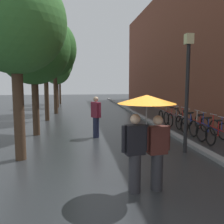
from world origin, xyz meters
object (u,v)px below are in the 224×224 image
(parked_bicycle_3, at_px, (194,125))
(street_lamp_post, at_px, (187,84))
(street_tree_0, at_px, (15,23))
(street_tree_2, at_px, (45,51))
(parked_bicycle_7, at_px, (169,116))
(street_tree_5, at_px, (59,62))
(parked_bicycle_4, at_px, (189,122))
(parked_bicycle_0, at_px, (223,135))
(parked_bicycle_1, at_px, (212,131))
(street_tree_4, at_px, (56,68))
(parked_bicycle_2, at_px, (204,128))
(parked_bicycle_6, at_px, (175,118))
(couple_under_umbrella, at_px, (146,126))
(street_tree_3, at_px, (54,49))
(street_tree_1, at_px, (33,47))
(pedestrian_walking_midground, at_px, (96,117))
(parked_bicycle_5, at_px, (180,119))

(parked_bicycle_3, bearing_deg, street_lamp_post, -121.17)
(street_tree_0, xyz_separation_m, street_tree_2, (-0.10, 7.59, 0.13))
(street_tree_2, distance_m, parked_bicycle_7, 8.16)
(street_tree_5, height_order, parked_bicycle_4, street_tree_5)
(parked_bicycle_0, height_order, parked_bicycle_4, same)
(street_tree_0, height_order, street_lamp_post, street_tree_0)
(parked_bicycle_1, bearing_deg, street_tree_2, 138.99)
(street_tree_4, relative_size, parked_bicycle_7, 4.67)
(parked_bicycle_1, bearing_deg, street_tree_4, 117.29)
(parked_bicycle_0, xyz_separation_m, parked_bicycle_3, (-0.00, 2.25, 0.00))
(street_tree_0, relative_size, parked_bicycle_2, 4.80)
(parked_bicycle_0, height_order, parked_bicycle_1, same)
(street_tree_2, height_order, parked_bicycle_6, street_tree_2)
(couple_under_umbrella, relative_size, street_lamp_post, 0.54)
(parked_bicycle_3, relative_size, couple_under_umbrella, 0.54)
(street_tree_4, bearing_deg, parked_bicycle_3, -59.74)
(parked_bicycle_1, bearing_deg, parked_bicycle_6, 89.93)
(street_tree_3, bearing_deg, parked_bicycle_3, -48.98)
(street_tree_3, bearing_deg, street_tree_5, 91.51)
(street_tree_4, distance_m, parked_bicycle_7, 11.97)
(street_tree_5, height_order, parked_bicycle_3, street_tree_5)
(parked_bicycle_2, bearing_deg, parked_bicycle_1, -96.43)
(street_tree_1, height_order, street_tree_3, street_tree_3)
(parked_bicycle_3, bearing_deg, street_tree_5, 114.17)
(parked_bicycle_3, bearing_deg, parked_bicycle_2, -84.23)
(street_tree_4, xyz_separation_m, pedestrian_walking_midground, (2.55, -12.50, -2.67))
(parked_bicycle_7, distance_m, couple_under_umbrella, 9.48)
(street_tree_5, relative_size, parked_bicycle_3, 5.48)
(parked_bicycle_1, distance_m, couple_under_umbrella, 5.68)
(street_tree_1, height_order, couple_under_umbrella, street_tree_1)
(street_tree_3, distance_m, parked_bicycle_3, 11.30)
(parked_bicycle_3, relative_size, parked_bicycle_4, 1.02)
(street_tree_4, distance_m, street_tree_5, 3.69)
(street_tree_3, height_order, parked_bicycle_6, street_tree_3)
(street_tree_5, distance_m, parked_bicycle_3, 17.73)
(street_tree_1, height_order, parked_bicycle_7, street_tree_1)
(parked_bicycle_2, xyz_separation_m, couple_under_umbrella, (-3.95, -4.86, 1.05))
(street_lamp_post, bearing_deg, couple_under_umbrella, -128.42)
(street_tree_0, height_order, parked_bicycle_6, street_tree_0)
(parked_bicycle_4, xyz_separation_m, parked_bicycle_5, (-0.10, 0.84, 0.00))
(parked_bicycle_1, distance_m, pedestrian_walking_midground, 4.71)
(street_tree_0, bearing_deg, parked_bicycle_7, 40.70)
(street_tree_1, xyz_separation_m, pedestrian_walking_midground, (2.56, -0.85, -2.91))
(parked_bicycle_3, xyz_separation_m, parked_bicycle_5, (-0.01, 1.63, 0.00))
(street_tree_5, xyz_separation_m, parked_bicycle_5, (7.06, -14.14, -3.98))
(parked_bicycle_3, distance_m, couple_under_umbrella, 6.88)
(street_tree_1, relative_size, parked_bicycle_3, 4.83)
(street_tree_5, height_order, couple_under_umbrella, street_tree_5)
(parked_bicycle_6, xyz_separation_m, parked_bicycle_7, (-0.03, 0.77, 0.00))
(street_tree_1, height_order, parked_bicycle_6, street_tree_1)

